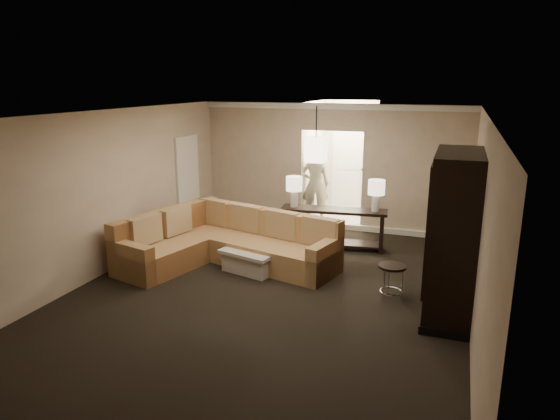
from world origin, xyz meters
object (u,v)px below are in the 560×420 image
at_px(sectional_sofa, 225,243).
at_px(drink_table, 392,274).
at_px(person, 315,181).
at_px(console_table, 334,225).
at_px(armoire, 453,239).
at_px(coffee_table, 256,258).

relative_size(sectional_sofa, drink_table, 7.09).
relative_size(drink_table, person, 0.26).
relative_size(console_table, armoire, 0.91).
bearing_deg(drink_table, coffee_table, 169.84).
distance_m(sectional_sofa, armoire, 4.05).
bearing_deg(coffee_table, drink_table, -10.16).
xyz_separation_m(console_table, person, (-0.88, 1.71, 0.52)).
bearing_deg(armoire, coffee_table, 167.97).
bearing_deg(person, sectional_sofa, 61.44).
xyz_separation_m(sectional_sofa, console_table, (1.65, 1.54, 0.09)).
bearing_deg(person, coffee_table, 72.46).
height_order(sectional_sofa, console_table, sectional_sofa).
xyz_separation_m(coffee_table, drink_table, (2.44, -0.44, 0.18)).
xyz_separation_m(console_table, armoire, (2.26, -2.28, 0.64)).
bearing_deg(sectional_sofa, person, 90.89).
xyz_separation_m(armoire, person, (-3.14, 4.00, -0.12)).
relative_size(coffee_table, drink_table, 2.26).
height_order(sectional_sofa, coffee_table, sectional_sofa).
relative_size(sectional_sofa, coffee_table, 3.14).
xyz_separation_m(coffee_table, person, (0.14, 3.30, 0.80)).
bearing_deg(drink_table, person, 121.62).
bearing_deg(drink_table, console_table, 125.15).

